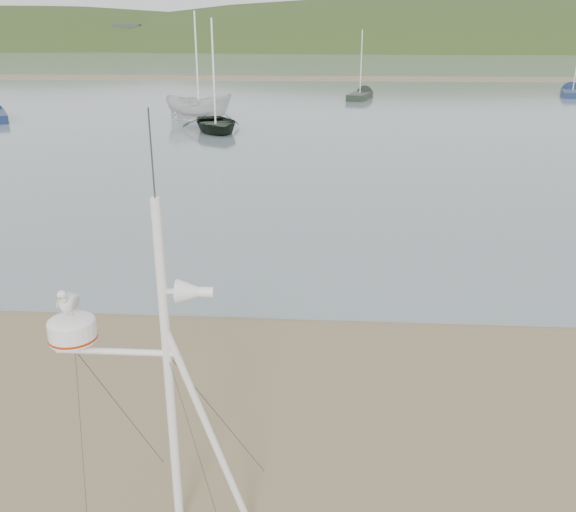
# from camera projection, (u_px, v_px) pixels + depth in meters

# --- Properties ---
(ground) EXTENTS (560.00, 560.00, 0.00)m
(ground) POSITION_uv_depth(u_px,v_px,m) (137.00, 452.00, 7.81)
(ground) COLOR #7A6446
(ground) RESTS_ON ground
(water) EXTENTS (560.00, 256.00, 0.04)m
(water) POSITION_uv_depth(u_px,v_px,m) (320.00, 59.00, 131.53)
(water) COLOR slate
(water) RESTS_ON ground
(sandbar) EXTENTS (560.00, 7.00, 0.07)m
(sandbar) POSITION_uv_depth(u_px,v_px,m) (311.00, 78.00, 73.40)
(sandbar) COLOR #7A6446
(sandbar) RESTS_ON water
(hill_ridge) EXTENTS (620.00, 180.00, 80.00)m
(hill_ridge) POSITION_uv_depth(u_px,v_px,m) (372.00, 103.00, 233.65)
(hill_ridge) COLOR #263616
(hill_ridge) RESTS_ON ground
(far_cottages) EXTENTS (294.40, 6.30, 8.00)m
(far_cottages) POSITION_uv_depth(u_px,v_px,m) (334.00, 38.00, 189.96)
(far_cottages) COLOR silver
(far_cottages) RESTS_ON ground
(mast_rig) EXTENTS (1.98, 2.12, 4.48)m
(mast_rig) POSITION_uv_depth(u_px,v_px,m) (168.00, 444.00, 6.25)
(mast_rig) COLOR white
(mast_rig) RESTS_ON ground
(boat_dark) EXTENTS (3.34, 2.02, 4.51)m
(boat_dark) POSITION_uv_depth(u_px,v_px,m) (214.00, 89.00, 32.41)
(boat_dark) COLOR black
(boat_dark) RESTS_ON water
(boat_white) EXTENTS (1.79, 1.75, 4.21)m
(boat_white) POSITION_uv_depth(u_px,v_px,m) (198.00, 85.00, 36.99)
(boat_white) COLOR silver
(boat_white) RESTS_ON water
(sailboat_dark_mid) EXTENTS (2.74, 5.96, 5.80)m
(sailboat_dark_mid) POSITION_uv_depth(u_px,v_px,m) (363.00, 94.00, 50.98)
(sailboat_dark_mid) COLOR black
(sailboat_dark_mid) RESTS_ON ground
(sailboat_blue_far) EXTENTS (3.41, 6.83, 6.61)m
(sailboat_blue_far) POSITION_uv_depth(u_px,v_px,m) (571.00, 91.00, 53.62)
(sailboat_blue_far) COLOR #142347
(sailboat_blue_far) RESTS_ON ground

